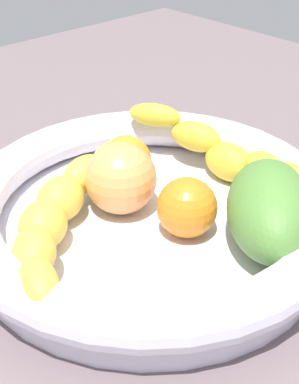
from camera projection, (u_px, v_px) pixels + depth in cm
name	position (u px, v px, depth cm)	size (l,w,h in cm)	color
kitchen_counter	(150.00, 249.00, 52.22)	(120.00, 120.00, 3.00)	#6C5C60
fruit_bowl	(150.00, 210.00, 49.80)	(34.20, 34.20, 5.85)	silver
banana_draped_left	(227.00, 154.00, 54.16)	(24.14, 7.31, 6.04)	yellow
banana_draped_right	(62.00, 210.00, 47.04)	(15.55, 20.69, 4.21)	yellow
orange_front	(126.00, 161.00, 54.63)	(5.01, 5.01, 5.01)	orange
orange_mid_left	(187.00, 207.00, 47.36)	(5.29, 5.29, 5.29)	orange
peach_blush	(121.00, 179.00, 50.16)	(6.62, 6.62, 6.62)	#EAA459
mango_green	(271.00, 209.00, 45.71)	(12.35, 7.28, 6.85)	#55893A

